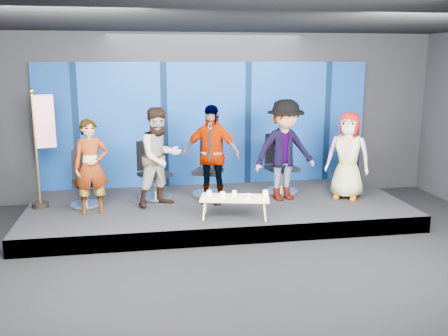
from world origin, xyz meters
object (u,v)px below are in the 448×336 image
(chair_b, at_px, (154,180))
(mug_a, at_px, (209,193))
(panelist_d, at_px, (285,150))
(flag_stand, at_px, (42,145))
(chair_a, at_px, (85,188))
(coffee_table, at_px, (235,199))
(mug_e, at_px, (265,193))
(panelist_a, at_px, (91,167))
(mug_b, at_px, (223,195))
(mug_c, at_px, (234,193))
(chair_e, at_px, (346,175))
(mug_d, at_px, (248,196))
(chair_c, at_px, (209,177))
(panelist_c, at_px, (211,154))
(chair_d, at_px, (280,174))
(panelist_e, at_px, (348,156))
(panelist_b, at_px, (160,157))

(chair_b, xyz_separation_m, mug_a, (0.91, -1.28, 0.04))
(panelist_d, relative_size, flag_stand, 0.89)
(chair_a, height_order, panelist_d, panelist_d)
(coffee_table, bearing_deg, mug_e, -3.41)
(panelist_a, bearing_deg, mug_b, -24.62)
(panelist_d, distance_m, mug_c, 1.53)
(chair_e, xyz_separation_m, mug_d, (-2.36, -1.41, 0.06))
(chair_c, distance_m, coffee_table, 1.52)
(mug_a, relative_size, mug_b, 0.91)
(chair_c, distance_m, mug_c, 1.42)
(panelist_c, bearing_deg, panelist_d, 22.53)
(panelist_a, relative_size, mug_d, 19.78)
(mug_c, distance_m, mug_e, 0.53)
(chair_d, relative_size, panelist_e, 0.71)
(panelist_c, xyz_separation_m, chair_e, (2.83, 0.30, -0.58))
(panelist_b, xyz_separation_m, mug_a, (0.79, -0.79, -0.50))
(panelist_d, height_order, mug_a, panelist_d)
(mug_d, height_order, mug_e, mug_e)
(chair_d, relative_size, mug_d, 14.20)
(panelist_d, height_order, mug_b, panelist_d)
(chair_b, distance_m, panelist_e, 3.78)
(mug_d, bearing_deg, mug_b, 164.91)
(coffee_table, bearing_deg, chair_d, 49.98)
(chair_e, distance_m, flag_stand, 5.91)
(coffee_table, distance_m, mug_e, 0.54)
(chair_b, height_order, mug_e, chair_b)
(panelist_a, bearing_deg, chair_a, 103.24)
(mug_a, relative_size, mug_e, 0.89)
(mug_b, bearing_deg, panelist_b, 136.29)
(panelist_a, xyz_separation_m, chair_d, (3.63, 0.76, -0.44))
(chair_b, distance_m, coffee_table, 1.96)
(chair_c, distance_m, flag_stand, 3.16)
(panelist_e, relative_size, mug_d, 20.11)
(chair_d, height_order, mug_d, chair_d)
(chair_e, relative_size, mug_a, 11.05)
(mug_b, xyz_separation_m, mug_e, (0.74, -0.03, 0.00))
(mug_e, bearing_deg, chair_a, 159.06)
(chair_c, relative_size, mug_a, 12.12)
(panelist_a, relative_size, flag_stand, 0.77)
(mug_d, bearing_deg, chair_a, 155.50)
(chair_e, distance_m, mug_b, 3.07)
(panelist_d, bearing_deg, mug_a, -165.45)
(chair_d, xyz_separation_m, mug_c, (-1.21, -1.36, 0.01))
(chair_a, distance_m, chair_b, 1.29)
(chair_b, relative_size, mug_b, 10.89)
(panelist_b, distance_m, mug_a, 1.22)
(chair_b, distance_m, chair_d, 2.54)
(mug_e, bearing_deg, mug_a, 168.28)
(panelist_a, distance_m, mug_d, 2.78)
(panelist_b, xyz_separation_m, chair_e, (3.78, 0.34, -0.57))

